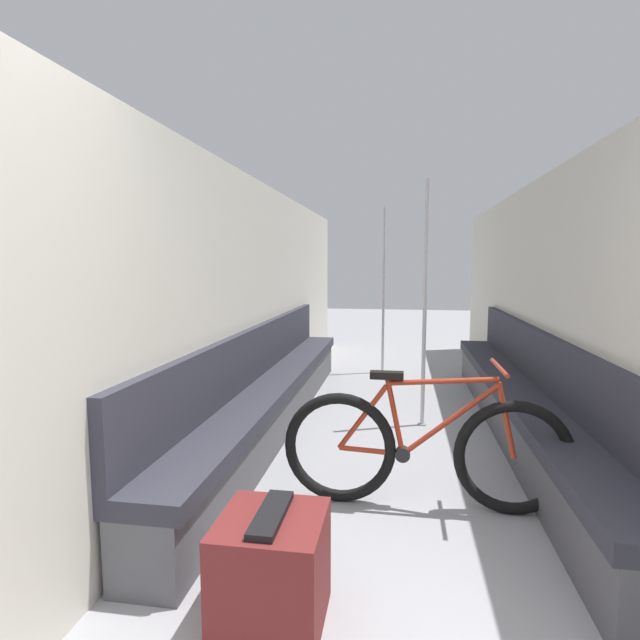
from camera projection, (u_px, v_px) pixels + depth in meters
wall_left at (242, 306)px, 4.30m from camera, size 0.10×9.47×2.24m
wall_right at (562, 310)px, 3.89m from camera, size 0.10×9.47×2.24m
bench_seat_row_left at (273, 393)px, 4.51m from camera, size 0.40×4.82×0.92m
bench_seat_row_right at (522, 404)px, 4.17m from camera, size 0.40×4.82×0.92m
bicycle at (424, 450)px, 3.01m from camera, size 1.73×0.46×0.90m
grab_pole_near at (384, 293)px, 6.67m from camera, size 0.08×0.08×2.22m
grab_pole_far at (425, 308)px, 4.47m from camera, size 0.08×0.08×2.22m
luggage_bag at (272, 570)px, 2.05m from camera, size 0.43×0.44×0.49m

